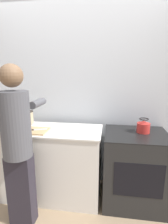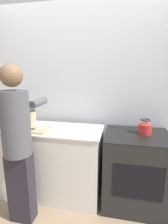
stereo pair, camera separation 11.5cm
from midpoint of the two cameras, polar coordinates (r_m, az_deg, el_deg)
ground_plane at (r=2.37m, az=-3.12°, el=-29.63°), size 12.00×12.00×0.00m
wall_back at (r=2.45m, az=0.75°, el=5.78°), size 8.00×0.05×2.60m
counter at (r=2.43m, az=-10.89°, el=-15.44°), size 1.46×0.58×0.92m
oven at (r=2.33m, az=17.81°, el=-17.50°), size 0.74×0.64×0.90m
person at (r=1.90m, az=-19.22°, el=-8.65°), size 0.32×0.57×1.68m
cutting_board at (r=2.20m, az=-14.89°, el=-5.56°), size 0.39×0.26×0.02m
knife at (r=2.17m, az=-13.69°, el=-5.35°), size 0.25×0.12×0.01m
kettle at (r=2.18m, az=20.70°, el=-4.83°), size 0.15×0.15×0.17m
bowl_prep at (r=2.46m, az=-19.63°, el=-3.04°), size 0.15×0.15×0.09m
canister_jar at (r=2.47m, az=-15.59°, el=-1.54°), size 0.13×0.13×0.18m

